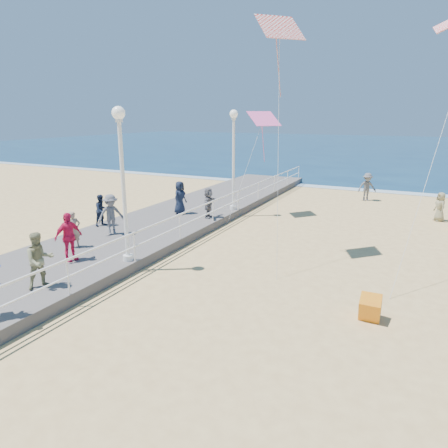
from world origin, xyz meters
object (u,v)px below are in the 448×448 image
at_px(spectator_5, 209,203).
at_px(spectator_6, 74,230).
at_px(beach_walker_c, 440,207).
at_px(box_kite, 370,310).
at_px(lamp_post_far, 234,150).
at_px(spectator_1, 40,260).
at_px(spectator_3, 68,237).
at_px(spectator_7, 102,210).
at_px(lamp_post_mid, 122,169).
at_px(spectator_4, 180,198).
at_px(beach_walker_a, 367,187).
at_px(spectator_2, 111,215).

distance_m(spectator_5, spectator_6, 6.95).
xyz_separation_m(beach_walker_c, box_kite, (-1.99, -12.82, -0.47)).
relative_size(lamp_post_far, spectator_1, 3.10).
xyz_separation_m(lamp_post_far, spectator_3, (-1.85, -9.90, -2.38)).
bearing_deg(spectator_7, lamp_post_far, -22.61).
height_order(lamp_post_mid, spectator_4, lamp_post_mid).
bearing_deg(beach_walker_a, spectator_6, -145.24).
height_order(lamp_post_mid, beach_walker_a, lamp_post_mid).
bearing_deg(spectator_1, beach_walker_c, -12.03).
xyz_separation_m(spectator_5, beach_walker_a, (6.44, 9.90, -0.25)).
xyz_separation_m(spectator_2, beach_walker_c, (12.97, 10.57, -0.51)).
bearing_deg(spectator_2, spectator_7, 90.28).
bearing_deg(spectator_4, lamp_post_far, -38.25).
bearing_deg(beach_walker_c, beach_walker_a, -160.28).
xyz_separation_m(spectator_2, spectator_3, (0.88, -3.20, -0.00)).
distance_m(lamp_post_far, beach_walker_a, 10.17).
xyz_separation_m(spectator_5, spectator_6, (-2.49, -6.48, -0.05)).
xyz_separation_m(spectator_1, spectator_5, (0.49, 9.72, -0.10)).
distance_m(spectator_5, beach_walker_c, 12.22).
distance_m(spectator_1, spectator_5, 9.74).
bearing_deg(spectator_3, spectator_2, 28.07).
xyz_separation_m(lamp_post_far, spectator_6, (-2.83, -8.73, -2.54)).
bearing_deg(spectator_2, beach_walker_a, 2.55).
xyz_separation_m(spectator_2, spectator_4, (0.63, 4.56, -0.02)).
relative_size(spectator_1, spectator_4, 1.00).
xyz_separation_m(spectator_3, beach_walker_c, (12.09, 13.77, -0.51)).
relative_size(lamp_post_far, spectator_4, 3.08).
distance_m(spectator_2, beach_walker_c, 16.74).
bearing_deg(lamp_post_far, spectator_4, -134.26).
bearing_deg(spectator_5, spectator_3, 159.43).
bearing_deg(spectator_6, beach_walker_c, -26.21).
distance_m(lamp_post_mid, beach_walker_a, 17.95).
bearing_deg(spectator_6, spectator_3, -120.51).
height_order(spectator_6, beach_walker_a, spectator_6).
bearing_deg(spectator_5, spectator_7, 123.65).
xyz_separation_m(spectator_1, spectator_4, (-1.26, 9.82, 0.00)).
bearing_deg(spectator_3, spectator_6, 52.36).
height_order(spectator_3, spectator_5, spectator_3).
distance_m(spectator_1, spectator_7, 7.01).
distance_m(lamp_post_far, spectator_4, 3.84).
bearing_deg(lamp_post_far, spectator_7, -125.52).
bearing_deg(spectator_2, spectator_3, -130.53).
xyz_separation_m(spectator_1, spectator_6, (-1.99, 3.24, -0.14)).
bearing_deg(beach_walker_c, spectator_5, -87.79).
distance_m(spectator_2, spectator_3, 3.32).
relative_size(spectator_2, box_kite, 2.94).
relative_size(spectator_6, box_kite, 2.39).
xyz_separation_m(lamp_post_mid, spectator_5, (-0.34, 6.76, -2.50)).
relative_size(lamp_post_far, spectator_2, 3.01).
bearing_deg(beach_walker_a, beach_walker_c, -69.17).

